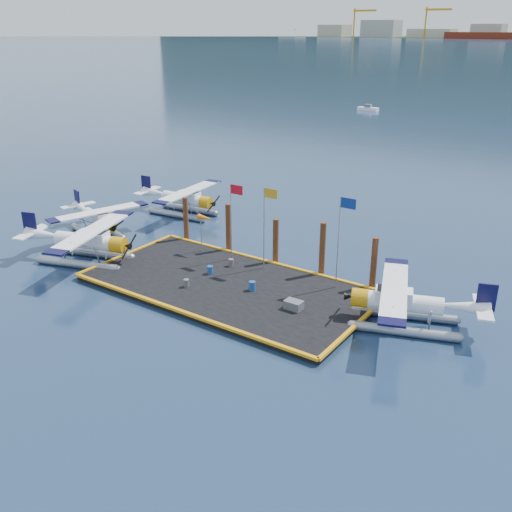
{
  "coord_description": "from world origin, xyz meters",
  "views": [
    {
      "loc": [
        22.29,
        -28.76,
        17.22
      ],
      "look_at": [
        1.03,
        2.0,
        2.08
      ],
      "focal_mm": 40.0,
      "sensor_mm": 36.0,
      "label": 1
    }
  ],
  "objects_px": {
    "seaplane_d": "(400,305)",
    "piling_1": "(228,229)",
    "piling_0": "(186,220)",
    "piling_3": "(322,251)",
    "flagpole_blue": "(342,229)",
    "seaplane_b": "(98,221)",
    "drum_5": "(231,263)",
    "drum_2": "(252,286)",
    "drum_3": "(186,283)",
    "crate": "(294,305)",
    "piling_2": "(276,243)",
    "flagpole_yellow": "(266,216)",
    "windsock": "(205,219)",
    "seaplane_a": "(89,244)",
    "drum_0": "(210,270)",
    "seaplane_c": "(186,201)",
    "flagpole_red": "(233,210)",
    "piling_4": "(374,265)"
  },
  "relations": [
    {
      "from": "drum_0",
      "to": "drum_5",
      "type": "height_order",
      "value": "drum_0"
    },
    {
      "from": "flagpole_blue",
      "to": "piling_3",
      "type": "relative_size",
      "value": 1.51
    },
    {
      "from": "piling_1",
      "to": "piling_2",
      "type": "bearing_deg",
      "value": 0.0
    },
    {
      "from": "seaplane_c",
      "to": "piling_2",
      "type": "bearing_deg",
      "value": 62.06
    },
    {
      "from": "drum_3",
      "to": "windsock",
      "type": "bearing_deg",
      "value": 117.06
    },
    {
      "from": "crate",
      "to": "piling_1",
      "type": "bearing_deg",
      "value": 148.33
    },
    {
      "from": "drum_3",
      "to": "crate",
      "type": "distance_m",
      "value": 7.96
    },
    {
      "from": "seaplane_b",
      "to": "drum_5",
      "type": "distance_m",
      "value": 14.25
    },
    {
      "from": "seaplane_d",
      "to": "flagpole_red",
      "type": "bearing_deg",
      "value": 61.35
    },
    {
      "from": "piling_0",
      "to": "piling_3",
      "type": "height_order",
      "value": "piling_3"
    },
    {
      "from": "seaplane_b",
      "to": "piling_0",
      "type": "height_order",
      "value": "piling_0"
    },
    {
      "from": "seaplane_d",
      "to": "flagpole_yellow",
      "type": "xyz_separation_m",
      "value": [
        -11.17,
        2.11,
        3.02
      ]
    },
    {
      "from": "seaplane_a",
      "to": "flagpole_yellow",
      "type": "distance_m",
      "value": 14.13
    },
    {
      "from": "seaplane_b",
      "to": "crate",
      "type": "distance_m",
      "value": 21.95
    },
    {
      "from": "drum_3",
      "to": "piling_2",
      "type": "distance_m",
      "value": 7.92
    },
    {
      "from": "seaplane_d",
      "to": "piling_1",
      "type": "xyz_separation_m",
      "value": [
        -15.87,
        3.71,
        0.61
      ]
    },
    {
      "from": "piling_4",
      "to": "drum_3",
      "type": "bearing_deg",
      "value": -145.02
    },
    {
      "from": "drum_3",
      "to": "crate",
      "type": "height_order",
      "value": "crate"
    },
    {
      "from": "flagpole_red",
      "to": "seaplane_c",
      "type": "bearing_deg",
      "value": 147.02
    },
    {
      "from": "flagpole_blue",
      "to": "flagpole_yellow",
      "type": "bearing_deg",
      "value": 180.0
    },
    {
      "from": "piling_2",
      "to": "drum_5",
      "type": "bearing_deg",
      "value": -129.64
    },
    {
      "from": "piling_0",
      "to": "piling_3",
      "type": "distance_m",
      "value": 13.0
    },
    {
      "from": "drum_3",
      "to": "flagpole_red",
      "type": "xyz_separation_m",
      "value": [
        -0.23,
        5.79,
        3.72
      ]
    },
    {
      "from": "drum_2",
      "to": "windsock",
      "type": "bearing_deg",
      "value": 152.51
    },
    {
      "from": "piling_0",
      "to": "piling_2",
      "type": "bearing_deg",
      "value": 0.0
    },
    {
      "from": "seaplane_a",
      "to": "drum_5",
      "type": "height_order",
      "value": "seaplane_a"
    },
    {
      "from": "windsock",
      "to": "piling_4",
      "type": "distance_m",
      "value": 13.68
    },
    {
      "from": "seaplane_a",
      "to": "windsock",
      "type": "height_order",
      "value": "seaplane_a"
    },
    {
      "from": "piling_2",
      "to": "crate",
      "type": "bearing_deg",
      "value": -48.82
    },
    {
      "from": "seaplane_b",
      "to": "drum_3",
      "type": "relative_size",
      "value": 16.02
    },
    {
      "from": "seaplane_a",
      "to": "drum_0",
      "type": "bearing_deg",
      "value": 89.23
    },
    {
      "from": "seaplane_a",
      "to": "seaplane_b",
      "type": "distance_m",
      "value": 6.25
    },
    {
      "from": "flagpole_yellow",
      "to": "flagpole_blue",
      "type": "bearing_deg",
      "value": -0.0
    },
    {
      "from": "drum_0",
      "to": "drum_3",
      "type": "relative_size",
      "value": 1.07
    },
    {
      "from": "piling_0",
      "to": "flagpole_yellow",
      "type": "bearing_deg",
      "value": -9.86
    },
    {
      "from": "piling_3",
      "to": "piling_4",
      "type": "height_order",
      "value": "piling_3"
    },
    {
      "from": "seaplane_a",
      "to": "crate",
      "type": "relative_size",
      "value": 9.0
    },
    {
      "from": "flagpole_blue",
      "to": "drum_2",
      "type": "bearing_deg",
      "value": -142.04
    },
    {
      "from": "drum_3",
      "to": "piling_0",
      "type": "distance_m",
      "value": 9.89
    },
    {
      "from": "flagpole_yellow",
      "to": "piling_0",
      "type": "xyz_separation_m",
      "value": [
        -9.2,
        1.6,
        -2.51
      ]
    },
    {
      "from": "seaplane_a",
      "to": "windsock",
      "type": "relative_size",
      "value": 3.28
    },
    {
      "from": "crate",
      "to": "piling_0",
      "type": "bearing_deg",
      "value": 157.1
    },
    {
      "from": "drum_2",
      "to": "drum_3",
      "type": "xyz_separation_m",
      "value": [
        -4.07,
        -2.13,
        -0.05
      ]
    },
    {
      "from": "seaplane_d",
      "to": "piling_3",
      "type": "height_order",
      "value": "piling_3"
    },
    {
      "from": "drum_3",
      "to": "windsock",
      "type": "xyz_separation_m",
      "value": [
        -2.96,
        5.79,
        2.55
      ]
    },
    {
      "from": "crate",
      "to": "piling_3",
      "type": "bearing_deg",
      "value": 101.94
    },
    {
      "from": "seaplane_a",
      "to": "piling_0",
      "type": "height_order",
      "value": "piling_0"
    },
    {
      "from": "drum_0",
      "to": "piling_4",
      "type": "relative_size",
      "value": 0.15
    },
    {
      "from": "drum_5",
      "to": "piling_1",
      "type": "distance_m",
      "value": 3.8
    },
    {
      "from": "piling_4",
      "to": "seaplane_b",
      "type": "bearing_deg",
      "value": -172.77
    }
  ]
}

